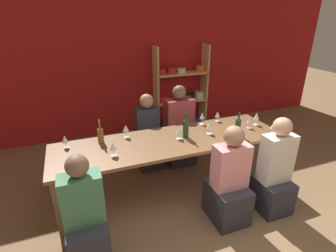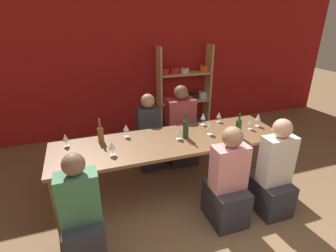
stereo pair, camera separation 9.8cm
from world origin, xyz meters
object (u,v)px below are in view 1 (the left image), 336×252
wine_glass_red_a (202,116)px  person_far_a (148,140)px  wine_glass_white_a (218,115)px  wine_glass_white_h (273,126)px  wine_glass_white_c (257,116)px  wine_glass_white_g (249,120)px  shelf_unit (181,96)px  wine_glass_white_b (65,139)px  dining_table (171,146)px  wine_bottle_green (100,134)px  wine_glass_white_f (113,147)px  wine_bottle_amber (186,128)px  wine_glass_empty_a (210,125)px  person_far_b (179,134)px  wine_bottle_dark (238,126)px  wine_glass_white_d (179,131)px  wine_glass_white_e (126,128)px  person_near_a (86,226)px  person_near_c (273,177)px  person_near_b (228,186)px

wine_glass_red_a → person_far_a: (-0.69, 0.43, -0.45)m
wine_glass_white_a → wine_glass_white_h: bearing=-53.7°
wine_glass_white_c → wine_glass_white_g: size_ratio=1.09×
shelf_unit → person_far_a: bearing=-131.1°
wine_glass_white_b → dining_table: bearing=-11.5°
wine_bottle_green → wine_glass_white_f: (0.09, -0.37, -0.00)m
wine_glass_white_a → wine_glass_white_h: (0.46, -0.63, 0.00)m
wine_glass_white_c → wine_glass_white_g: bearing=-159.7°
shelf_unit → wine_bottle_amber: size_ratio=5.01×
wine_glass_red_a → wine_glass_white_h: bearing=-39.8°
wine_glass_white_a → wine_glass_empty_a: 0.48m
person_far_a → person_far_b: person_far_b is taller
wine_bottle_dark → wine_bottle_amber: wine_bottle_amber is taller
wine_bottle_green → wine_glass_white_h: (2.17, -0.52, -0.01)m
wine_bottle_green → wine_glass_white_d: (0.94, -0.24, -0.01)m
wine_glass_white_a → wine_bottle_dark: bearing=-92.0°
wine_glass_white_f → wine_glass_white_h: size_ratio=1.05×
wine_bottle_green → wine_glass_red_a: 1.44m
wine_bottle_green → wine_glass_white_e: (0.33, 0.05, 0.01)m
wine_glass_white_c → wine_bottle_dark: bearing=-155.1°
wine_glass_red_a → wine_glass_empty_a: (-0.06, -0.33, -0.00)m
wine_glass_empty_a → wine_glass_white_e: (-1.05, 0.29, 0.00)m
person_near_a → wine_glass_empty_a: bearing=24.1°
shelf_unit → wine_glass_empty_a: size_ratio=10.20×
wine_glass_empty_a → person_far_a: size_ratio=0.14×
wine_glass_white_a → person_far_a: person_far_a is taller
wine_glass_empty_a → person_near_c: 0.99m
person_far_a → wine_glass_white_g: bearing=147.8°
dining_table → person_near_b: size_ratio=2.47×
wine_glass_white_a → wine_glass_white_b: (-2.11, -0.08, 0.00)m
wine_glass_red_a → person_far_a: bearing=148.3°
wine_glass_white_b → wine_glass_white_c: bearing=-5.2°
wine_bottle_dark → person_far_a: bearing=135.2°
person_near_a → person_near_c: size_ratio=0.98×
wine_bottle_dark → person_near_b: size_ratio=0.27×
person_near_c → person_far_a: bearing=126.7°
wine_bottle_amber → person_near_a: (-1.34, -0.76, -0.47)m
dining_table → wine_glass_white_c: 1.33m
wine_glass_empty_a → person_near_b: bearing=-99.7°
wine_glass_white_b → person_near_c: 2.51m
dining_table → wine_bottle_dark: (0.85, -0.19, 0.21)m
person_far_a → person_far_b: bearing=-179.6°
wine_bottle_dark → wine_glass_white_d: size_ratio=2.14×
wine_glass_white_h → wine_glass_white_b: bearing=168.0°
shelf_unit → wine_glass_white_f: bearing=-129.3°
wine_glass_white_a → wine_glass_white_b: 2.12m
wine_bottle_dark → wine_glass_white_g: wine_bottle_dark is taller
wine_glass_white_d → person_near_b: 0.89m
wine_glass_white_b → wine_glass_white_d: 1.37m
wine_glass_red_a → person_near_a: 2.09m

